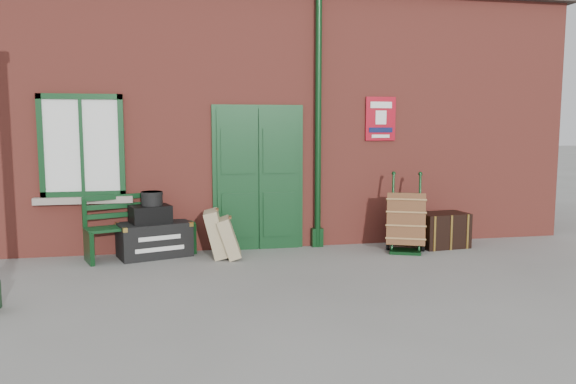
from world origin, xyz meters
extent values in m
plane|color=gray|center=(0.00, 0.00, 0.00)|extent=(80.00, 80.00, 0.00)
cube|color=#9C3E32|center=(0.00, 3.50, 2.00)|extent=(10.00, 4.00, 4.00)
cube|color=#38302B|center=(0.00, 3.50, 4.15)|extent=(10.30, 4.30, 0.30)
cube|color=#0E3317|center=(-0.30, 1.46, 1.10)|extent=(1.42, 0.12, 2.32)
cube|color=white|center=(-2.90, 1.45, 1.65)|extent=(1.20, 0.08, 1.50)
cylinder|color=black|center=(0.65, 1.42, 2.00)|extent=(0.10, 0.10, 4.00)
cube|color=maroon|center=(1.70, 1.47, 2.05)|extent=(0.50, 0.03, 0.70)
cube|color=#0E3317|center=(-2.09, 1.25, 0.47)|extent=(1.61, 0.90, 0.04)
cube|color=#0E3317|center=(-2.16, 1.47, 0.76)|extent=(1.49, 0.55, 0.42)
cube|color=black|center=(-2.79, 1.01, 0.23)|extent=(0.21, 0.46, 0.47)
cube|color=black|center=(-1.38, 1.49, 0.23)|extent=(0.21, 0.46, 0.47)
cube|color=black|center=(-1.90, 1.25, 0.26)|extent=(1.15, 0.85, 0.51)
cube|color=black|center=(-1.95, 1.25, 0.64)|extent=(0.66, 0.56, 0.26)
cylinder|color=black|center=(-1.92, 1.25, 0.87)|extent=(0.39, 0.39, 0.21)
cube|color=tan|center=(-1.00, 1.00, 0.36)|extent=(0.40, 0.53, 0.72)
cube|color=tan|center=(-0.82, 0.90, 0.31)|extent=(0.39, 0.48, 0.62)
cube|color=black|center=(1.86, 0.73, 0.02)|extent=(0.56, 0.49, 0.05)
cylinder|color=black|center=(1.74, 0.96, 0.61)|extent=(0.16, 0.32, 1.18)
cylinder|color=black|center=(2.12, 0.80, 0.61)|extent=(0.16, 0.32, 1.18)
cylinder|color=black|center=(1.69, 1.00, 0.11)|extent=(0.13, 0.22, 0.22)
cylinder|color=black|center=(2.18, 0.79, 0.11)|extent=(0.13, 0.22, 0.22)
cube|color=brown|center=(1.92, 0.86, 0.48)|extent=(0.77, 0.80, 0.88)
cube|color=black|center=(2.61, 1.02, 0.28)|extent=(0.81, 0.58, 0.55)
camera|label=1|loc=(-1.54, -7.19, 1.95)|focal=35.00mm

